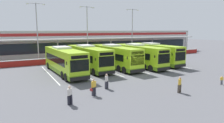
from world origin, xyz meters
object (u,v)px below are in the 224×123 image
coach_bus_rightmost (154,54)px  pedestrian_in_dark_coat (180,84)px  pedestrian_near_bin (107,81)px  pedestrian_with_handbag (94,87)px  coach_bus_left_centre (88,58)px  lamp_post_west (37,29)px  lamp_post_east (132,29)px  coach_bus_leftmost (64,61)px  pedestrian_child (222,80)px  lamp_post_centre (87,29)px  coach_bus_right_centre (138,56)px  coach_bus_centre (115,57)px  pedestrian_approaching_bus (70,95)px

coach_bus_rightmost → pedestrian_in_dark_coat: coach_bus_rightmost is taller
pedestrian_near_bin → pedestrian_in_dark_coat: bearing=-38.2°
pedestrian_with_handbag → coach_bus_left_centre: bearing=71.2°
pedestrian_with_handbag → pedestrian_near_bin: size_ratio=1.00×
coach_bus_rightmost → lamp_post_west: (-18.60, 10.62, 4.50)m
pedestrian_in_dark_coat → lamp_post_west: 27.59m
lamp_post_west → lamp_post_east: (21.16, 0.49, 0.00)m
pedestrian_in_dark_coat → lamp_post_east: bearing=66.0°
coach_bus_leftmost → coach_bus_left_centre: same height
lamp_post_west → pedestrian_near_bin: bearing=-79.3°
pedestrian_child → lamp_post_centre: (-6.16, 25.95, 5.75)m
pedestrian_child → pedestrian_near_bin: 13.08m
lamp_post_east → lamp_post_centre: bearing=179.5°
coach_bus_left_centre → coach_bus_right_centre: bearing=-10.3°
coach_bus_left_centre → pedestrian_near_bin: size_ratio=7.56×
coach_bus_leftmost → lamp_post_centre: 14.96m
pedestrian_with_handbag → pedestrian_child: bearing=-12.7°
coach_bus_left_centre → coach_bus_right_centre: size_ratio=1.00×
coach_bus_right_centre → pedestrian_near_bin: 14.16m
coach_bus_centre → coach_bus_right_centre: bearing=-8.9°
pedestrian_in_dark_coat → lamp_post_east: (11.50, 25.76, 5.42)m
coach_bus_rightmost → lamp_post_east: 12.26m
coach_bus_rightmost → pedestrian_child: (-2.45, -14.74, -1.24)m
coach_bus_centre → pedestrian_in_dark_coat: 14.57m
coach_bus_centre → coach_bus_rightmost: same height
coach_bus_left_centre → lamp_post_east: 18.86m
coach_bus_right_centre → pedestrian_approaching_bus: 19.39m
coach_bus_leftmost → pedestrian_near_bin: bearing=-78.3°
pedestrian_child → pedestrian_approaching_bus: size_ratio=0.62×
coach_bus_leftmost → lamp_post_west: (-1.94, 11.18, 4.50)m
coach_bus_leftmost → coach_bus_centre: size_ratio=1.00×
coach_bus_rightmost → lamp_post_east: size_ratio=1.11×
coach_bus_leftmost → coach_bus_rightmost: same height
coach_bus_leftmost → pedestrian_in_dark_coat: coach_bus_leftmost is taller
pedestrian_near_bin → coach_bus_right_centre: bearing=41.4°
coach_bus_centre → pedestrian_in_dark_coat: (-0.67, -14.53, -0.91)m
coach_bus_right_centre → pedestrian_with_handbag: 16.63m
coach_bus_leftmost → lamp_post_west: 12.21m
coach_bus_leftmost → pedestrian_child: size_ratio=12.20×
coach_bus_rightmost → lamp_post_centre: lamp_post_centre is taller
lamp_post_centre → coach_bus_centre: bearing=-88.2°
coach_bus_centre → lamp_post_east: bearing=46.1°
pedestrian_approaching_bus → coach_bus_leftmost: bearing=77.5°
pedestrian_near_bin → pedestrian_child: bearing=-20.7°
pedestrian_with_handbag → lamp_post_west: size_ratio=0.15×
coach_bus_leftmost → coach_bus_left_centre: (4.11, 1.32, 0.00)m
coach_bus_rightmost → lamp_post_east: lamp_post_east is taller
pedestrian_in_dark_coat → pedestrian_near_bin: same height
pedestrian_child → coach_bus_centre: bearing=111.7°
coach_bus_centre → coach_bus_right_centre: (4.17, -0.66, 0.00)m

